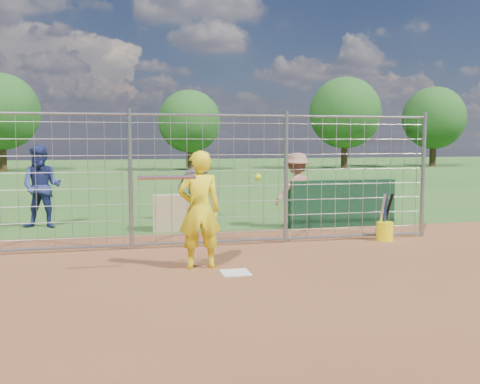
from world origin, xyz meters
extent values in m
plane|color=#2D591E|center=(0.00, 0.00, 0.00)|extent=(100.00, 100.00, 0.00)
plane|color=brown|center=(0.00, -3.00, 0.01)|extent=(18.00, 18.00, 0.00)
cube|color=silver|center=(0.00, -0.20, 0.01)|extent=(0.43, 0.43, 0.02)
cube|color=#11381E|center=(3.40, 3.60, 0.55)|extent=(2.60, 0.20, 1.10)
imported|color=yellow|center=(-0.48, 0.26, 0.93)|extent=(0.69, 0.46, 1.87)
imported|color=navy|center=(-3.45, 4.97, 0.96)|extent=(1.06, 0.90, 1.92)
imported|color=slate|center=(0.19, 5.29, 0.84)|extent=(1.06, 0.62, 1.69)
imported|color=#92624F|center=(2.33, 3.76, 0.87)|extent=(1.26, 0.95, 1.74)
cube|color=tan|center=(-0.57, 3.99, 0.40)|extent=(0.85, 0.63, 0.80)
cylinder|color=silver|center=(-1.01, -0.08, 1.48)|extent=(0.86, 0.07, 0.06)
sphere|color=#BBE818|center=(0.40, -0.03, 1.46)|extent=(0.10, 0.10, 0.10)
cylinder|color=yellow|center=(3.53, 1.75, 0.19)|extent=(0.34, 0.34, 0.38)
cylinder|color=silver|center=(3.48, 1.80, 0.55)|extent=(0.08, 0.26, 0.84)
cylinder|color=navy|center=(3.55, 1.80, 0.55)|extent=(0.06, 0.12, 0.85)
cylinder|color=black|center=(3.60, 1.80, 0.55)|extent=(0.14, 0.33, 0.82)
cylinder|color=gray|center=(-1.50, 2.00, 1.30)|extent=(0.08, 0.08, 2.60)
cylinder|color=gray|center=(1.50, 2.00, 1.30)|extent=(0.08, 0.08, 2.60)
cylinder|color=gray|center=(4.50, 2.00, 1.30)|extent=(0.08, 0.08, 2.60)
cylinder|color=gray|center=(0.00, 2.00, 2.50)|extent=(9.00, 0.05, 0.05)
cylinder|color=gray|center=(0.00, 2.00, 0.08)|extent=(9.00, 0.05, 0.05)
cube|color=gray|center=(0.00, 2.00, 1.25)|extent=(9.00, 0.02, 2.50)
cylinder|color=#3F2B19|center=(-9.00, 29.00, 1.26)|extent=(0.50, 0.50, 2.52)
sphere|color=#26561E|center=(-9.00, 29.00, 3.85)|extent=(4.90, 4.90, 4.90)
cylinder|color=#3F2B19|center=(3.00, 28.00, 1.08)|extent=(0.50, 0.50, 2.16)
sphere|color=#26561E|center=(3.00, 28.00, 3.30)|extent=(4.20, 4.20, 4.20)
cylinder|color=#3F2B19|center=(14.00, 27.50, 1.30)|extent=(0.50, 0.50, 2.59)
sphere|color=#26561E|center=(14.00, 27.50, 3.96)|extent=(5.04, 5.04, 5.04)
cylinder|color=#3F2B19|center=(22.00, 29.00, 1.22)|extent=(0.50, 0.50, 2.45)
sphere|color=#26561E|center=(22.00, 29.00, 3.74)|extent=(4.76, 4.76, 4.76)
camera|label=1|loc=(-1.70, -8.02, 2.03)|focal=40.00mm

